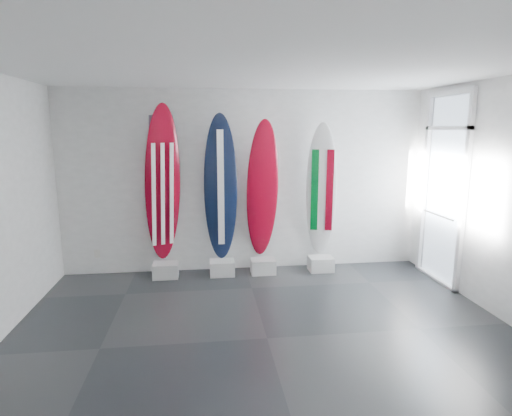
{
  "coord_description": "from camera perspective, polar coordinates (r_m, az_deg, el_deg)",
  "views": [
    {
      "loc": [
        -0.67,
        -4.36,
        2.37
      ],
      "look_at": [
        0.05,
        1.4,
        1.26
      ],
      "focal_mm": 29.19,
      "sensor_mm": 36.0,
      "label": 1
    }
  ],
  "objects": [
    {
      "name": "floor",
      "position": [
        5.0,
        1.52,
        -17.43
      ],
      "size": [
        6.0,
        6.0,
        0.0
      ],
      "primitive_type": "plane",
      "color": "black",
      "rests_on": "ground"
    },
    {
      "name": "ceiling",
      "position": [
        4.45,
        1.73,
        18.99
      ],
      "size": [
        6.0,
        6.0,
        0.0
      ],
      "primitive_type": "plane",
      "rotation": [
        3.14,
        0.0,
        0.0
      ],
      "color": "white",
      "rests_on": "wall_back"
    },
    {
      "name": "wall_back",
      "position": [
        6.94,
        -1.51,
        3.64
      ],
      "size": [
        6.0,
        0.0,
        6.0
      ],
      "primitive_type": "plane",
      "rotation": [
        1.57,
        0.0,
        0.0
      ],
      "color": "silver",
      "rests_on": "ground"
    },
    {
      "name": "wall_front",
      "position": [
        2.16,
        12.01,
        -13.14
      ],
      "size": [
        6.0,
        0.0,
        6.0
      ],
      "primitive_type": "plane",
      "rotation": [
        -1.57,
        0.0,
        0.0
      ],
      "color": "silver",
      "rests_on": "ground"
    },
    {
      "name": "display_block_usa",
      "position": [
        6.94,
        -12.26,
        -8.33
      ],
      "size": [
        0.4,
        0.3,
        0.24
      ],
      "primitive_type": "cube",
      "color": "silver",
      "rests_on": "floor"
    },
    {
      "name": "surfboard_usa",
      "position": [
        6.72,
        -12.65,
        3.11
      ],
      "size": [
        0.67,
        0.57,
        2.52
      ],
      "primitive_type": "ellipsoid",
      "rotation": [
        0.12,
        0.0,
        0.38
      ],
      "color": "maroon",
      "rests_on": "display_block_usa"
    },
    {
      "name": "display_block_navy",
      "position": [
        6.92,
        -4.66,
        -8.18
      ],
      "size": [
        0.4,
        0.3,
        0.24
      ],
      "primitive_type": "cube",
      "color": "silver",
      "rests_on": "floor"
    },
    {
      "name": "surfboard_navy",
      "position": [
        6.71,
        -4.86,
        2.71
      ],
      "size": [
        0.54,
        0.17,
        2.37
      ],
      "primitive_type": "ellipsoid",
      "rotation": [
        0.04,
        0.0,
        -0.0
      ],
      "color": "black",
      "rests_on": "display_block_navy"
    },
    {
      "name": "display_block_swiss",
      "position": [
        6.97,
        0.97,
        -7.98
      ],
      "size": [
        0.4,
        0.3,
        0.24
      ],
      "primitive_type": "cube",
      "color": "silver",
      "rests_on": "floor"
    },
    {
      "name": "surfboard_swiss",
      "position": [
        6.77,
        0.88,
        2.43
      ],
      "size": [
        0.55,
        0.49,
        2.29
      ],
      "primitive_type": "ellipsoid",
      "rotation": [
        0.16,
        0.0,
        0.06
      ],
      "color": "maroon",
      "rests_on": "display_block_swiss"
    },
    {
      "name": "display_block_italy",
      "position": [
        7.17,
        8.87,
        -7.57
      ],
      "size": [
        0.4,
        0.3,
        0.24
      ],
      "primitive_type": "cube",
      "color": "silver",
      "rests_on": "floor"
    },
    {
      "name": "surfboard_italy",
      "position": [
        6.98,
        8.94,
        2.36
      ],
      "size": [
        0.57,
        0.42,
        2.24
      ],
      "primitive_type": "ellipsoid",
      "rotation": [
        0.09,
        0.0,
        -0.28
      ],
      "color": "white",
      "rests_on": "display_block_italy"
    },
    {
      "name": "wall_outlet",
      "position": [
        7.35,
        -20.94,
        -5.86
      ],
      "size": [
        0.09,
        0.02,
        0.13
      ],
      "primitive_type": "cube",
      "color": "silver",
      "rests_on": "wall_back"
    },
    {
      "name": "glass_door",
      "position": [
        7.0,
        24.32,
        2.12
      ],
      "size": [
        0.12,
        1.16,
        2.85
      ],
      "primitive_type": null,
      "color": "white",
      "rests_on": "floor"
    }
  ]
}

